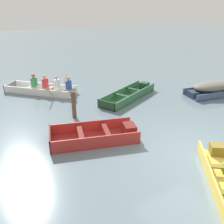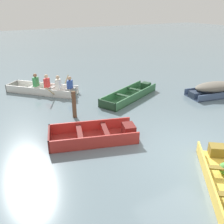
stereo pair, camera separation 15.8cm
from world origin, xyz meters
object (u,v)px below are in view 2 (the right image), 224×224
at_px(skiff_red_far_moored, 97,135).
at_px(rowboat_white_with_crew, 47,88).
at_px(skiff_slate_blue_mid_moored, 215,88).
at_px(mooring_post, 74,104).
at_px(skiff_green_near_moored, 131,95).

height_order(skiff_red_far_moored, rowboat_white_with_crew, rowboat_white_with_crew).
bearing_deg(skiff_red_far_moored, rowboat_white_with_crew, 91.45).
bearing_deg(skiff_slate_blue_mid_moored, skiff_red_far_moored, -171.52).
xyz_separation_m(rowboat_white_with_crew, mooring_post, (0.13, -3.26, 0.28)).
bearing_deg(skiff_slate_blue_mid_moored, rowboat_white_with_crew, 147.93).
distance_m(skiff_slate_blue_mid_moored, rowboat_white_with_crew, 7.92).
bearing_deg(skiff_slate_blue_mid_moored, skiff_green_near_moored, 153.74).
xyz_separation_m(skiff_green_near_moored, rowboat_white_with_crew, (-3.20, 2.47, 0.12)).
relative_size(skiff_slate_blue_mid_moored, skiff_red_far_moored, 0.94).
distance_m(skiff_red_far_moored, mooring_post, 1.96).
distance_m(skiff_green_near_moored, skiff_red_far_moored, 4.10).
height_order(skiff_slate_blue_mid_moored, skiff_red_far_moored, skiff_slate_blue_mid_moored).
xyz_separation_m(skiff_green_near_moored, skiff_red_far_moored, (-3.07, -2.71, 0.02)).
xyz_separation_m(skiff_red_far_moored, rowboat_white_with_crew, (-0.13, 5.19, 0.10)).
distance_m(skiff_red_far_moored, rowboat_white_with_crew, 5.19).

